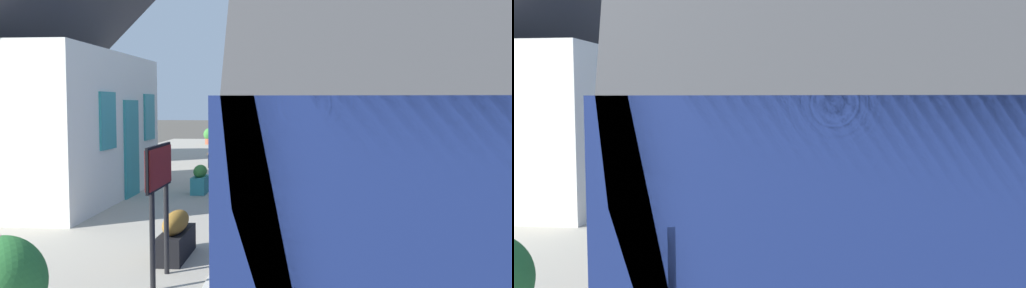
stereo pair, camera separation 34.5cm
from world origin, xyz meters
TOP-DOWN VIEW (x-y plane):
  - ground_plane at (0.00, 0.00)m, footprint 160.00×160.00m
  - platform at (0.00, 4.39)m, footprint 32.00×6.78m
  - platform_edge_coping at (0.00, 1.18)m, footprint 32.00×0.36m
  - rail_near at (0.00, -1.62)m, footprint 52.00×0.08m
  - rail_far at (0.00, -0.18)m, footprint 52.00×0.08m
  - train at (-3.29, -0.90)m, footprint 20.90×2.73m
  - station_building at (-3.71, 5.81)m, footprint 5.86×3.79m
  - bench_by_lamp at (2.67, 3.05)m, footprint 1.40×0.45m
  - bench_near_building at (6.39, 3.26)m, footprint 1.42×0.49m
  - planter_bench_left at (2.25, 2.43)m, footprint 0.71×0.32m
  - planter_bench_right at (-2.70, 2.61)m, footprint 0.74×0.32m
  - planter_under_sign at (-7.89, 1.93)m, footprint 1.02×0.32m
  - planter_edge_near at (11.94, 5.00)m, footprint 0.58×0.58m
  - planter_edge_far at (-0.68, 2.43)m, footprint 0.57×0.57m
  - lamp_post_platform at (8.07, 1.82)m, footprint 0.32×0.50m
  - station_sign_board at (-8.87, 1.88)m, footprint 0.96×0.06m
  - tree_mid_background at (3.42, 10.45)m, footprint 5.09×5.49m

SIDE VIEW (x-z plane):
  - ground_plane at x=0.00m, z-range 0.00..0.00m
  - rail_near at x=0.00m, z-range 0.00..0.14m
  - rail_far at x=0.00m, z-range 0.00..0.14m
  - platform at x=0.00m, z-range 0.00..0.95m
  - platform_edge_coping at x=0.00m, z-range 0.95..0.96m
  - planter_under_sign at x=-7.89m, z-range 0.93..1.55m
  - planter_bench_left at x=2.25m, z-range 0.93..1.58m
  - planter_bench_right at x=-2.70m, z-range 0.93..1.58m
  - planter_edge_near at x=11.94m, z-range 0.97..1.77m
  - bench_by_lamp at x=2.67m, z-range 0.98..1.86m
  - bench_near_building at x=6.39m, z-range 0.98..1.86m
  - planter_edge_far at x=-0.68m, z-range 0.99..1.91m
  - station_sign_board at x=-8.87m, z-range 1.35..2.92m
  - train at x=-3.29m, z-range 0.06..4.38m
  - station_building at x=-3.71m, z-range -0.27..5.58m
  - lamp_post_platform at x=8.07m, z-range 1.71..5.67m
  - tree_mid_background at x=3.42m, z-range 0.93..7.46m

